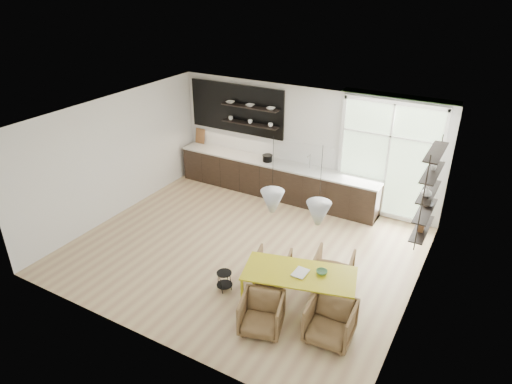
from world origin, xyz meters
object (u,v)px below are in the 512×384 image
object	(u,v)px
armchair_front_left	(261,314)
armchair_front_right	(330,322)
armchair_back_right	(334,268)
armchair_back_left	(273,266)
dining_table	(299,275)
wire_stool	(224,279)

from	to	relation	value
armchair_front_left	armchair_front_right	xyz separation A→B (m)	(1.07, 0.37, 0.02)
armchair_back_right	armchair_back_left	bearing A→B (deg)	16.08
dining_table	armchair_back_left	distance (m)	0.95
armchair_back_left	armchair_front_right	xyz separation A→B (m)	(1.54, -0.94, 0.04)
dining_table	armchair_back_right	xyz separation A→B (m)	(0.30, 0.94, -0.34)
wire_stool	armchair_back_left	bearing A→B (deg)	48.57
armchair_back_left	armchair_front_left	world-z (taller)	armchair_front_left
armchair_front_left	wire_stool	xyz separation A→B (m)	(-1.11, 0.58, -0.07)
armchair_front_right	armchair_front_left	bearing A→B (deg)	-164.86
armchair_front_left	armchair_back_right	bearing A→B (deg)	55.71
armchair_front_left	wire_stool	bearing A→B (deg)	136.29
armchair_back_right	armchair_front_left	size ratio (longest dim) A/B	1.02
armchair_back_left	wire_stool	world-z (taller)	armchair_back_left
armchair_back_left	armchair_back_right	distance (m)	1.16
dining_table	armchair_front_left	distance (m)	0.96
armchair_back_right	wire_stool	bearing A→B (deg)	26.79
armchair_back_right	armchair_front_left	world-z (taller)	armchair_back_right
armchair_front_left	armchair_front_right	world-z (taller)	armchair_front_right
dining_table	armchair_back_left	size ratio (longest dim) A/B	3.20
armchair_front_right	wire_stool	bearing A→B (deg)	170.68
armchair_front_left	wire_stool	size ratio (longest dim) A/B	1.84
dining_table	wire_stool	bearing A→B (deg)	176.23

